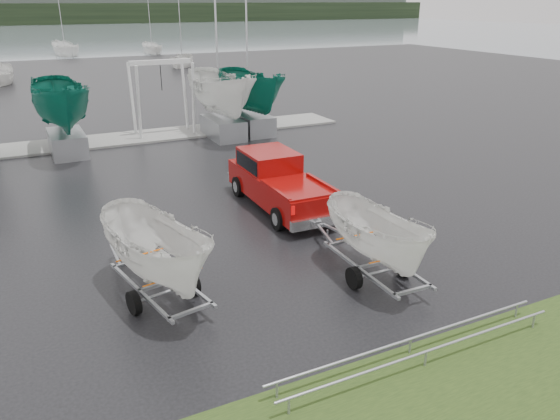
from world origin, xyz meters
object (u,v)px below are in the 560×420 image
(pickup_truck, at_px, (277,179))
(trailer_parked, at_px, (152,197))
(trailer_hitched, at_px, (380,192))
(boat_hoist, at_px, (162,87))

(pickup_truck, distance_m, trailer_parked, 7.69)
(trailer_hitched, relative_size, boat_hoist, 1.13)
(trailer_parked, relative_size, boat_hoist, 1.25)
(pickup_truck, height_order, trailer_hitched, trailer_hitched)
(trailer_parked, bearing_deg, trailer_hitched, -26.06)
(pickup_truck, distance_m, trailer_hitched, 6.54)
(trailer_hitched, bearing_deg, boat_hoist, 92.96)
(pickup_truck, height_order, trailer_parked, trailer_parked)
(trailer_hitched, bearing_deg, pickup_truck, 90.00)
(pickup_truck, bearing_deg, trailer_hitched, -90.00)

